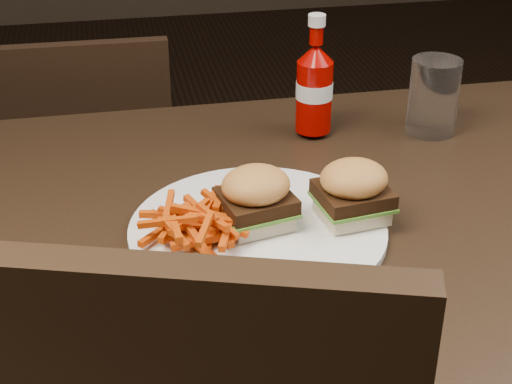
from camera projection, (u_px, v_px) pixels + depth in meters
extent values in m
cube|color=black|center=(340.00, 237.00, 0.96)|extent=(1.20, 0.80, 0.04)
cube|color=black|center=(87.00, 202.00, 1.64)|extent=(0.38, 0.38, 0.04)
cylinder|color=white|center=(258.00, 229.00, 0.92)|extent=(0.30, 0.30, 0.01)
cube|color=beige|center=(256.00, 217.00, 0.92)|extent=(0.09, 0.08, 0.02)
cube|color=#FBF3BA|center=(352.00, 210.00, 0.93)|extent=(0.08, 0.08, 0.02)
cylinder|color=#9A0300|center=(314.00, 96.00, 1.14)|extent=(0.07, 0.07, 0.11)
cylinder|color=white|center=(433.00, 97.00, 1.15)|extent=(0.09, 0.09, 0.12)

